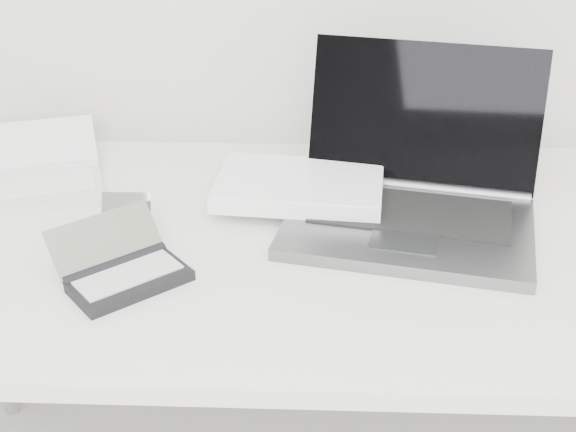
{
  "coord_description": "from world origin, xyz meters",
  "views": [
    {
      "loc": [
        0.01,
        0.36,
        1.41
      ],
      "look_at": [
        -0.03,
        1.51,
        0.79
      ],
      "focal_mm": 50.0,
      "sensor_mm": 36.0,
      "label": 1
    }
  ],
  "objects_px": {
    "desk": "(306,259)",
    "palmtop_charcoal": "(123,270)",
    "laptop_large": "(376,192)",
    "netbook_open_white": "(39,177)"
  },
  "relations": [
    {
      "from": "desk",
      "to": "laptop_large",
      "type": "relative_size",
      "value": 2.68
    },
    {
      "from": "netbook_open_white",
      "to": "desk",
      "type": "bearing_deg",
      "value": -37.02
    },
    {
      "from": "desk",
      "to": "palmtop_charcoal",
      "type": "relative_size",
      "value": 6.87
    },
    {
      "from": "laptop_large",
      "to": "palmtop_charcoal",
      "type": "relative_size",
      "value": 2.56
    },
    {
      "from": "laptop_large",
      "to": "desk",
      "type": "bearing_deg",
      "value": -133.29
    },
    {
      "from": "laptop_large",
      "to": "netbook_open_white",
      "type": "xyz_separation_m",
      "value": [
        -0.64,
        0.09,
        -0.03
      ]
    },
    {
      "from": "desk",
      "to": "laptop_large",
      "type": "height_order",
      "value": "laptop_large"
    },
    {
      "from": "desk",
      "to": "netbook_open_white",
      "type": "bearing_deg",
      "value": 160.88
    },
    {
      "from": "laptop_large",
      "to": "netbook_open_white",
      "type": "relative_size",
      "value": 1.69
    },
    {
      "from": "palmtop_charcoal",
      "to": "laptop_large",
      "type": "bearing_deg",
      "value": -9.95
    }
  ]
}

